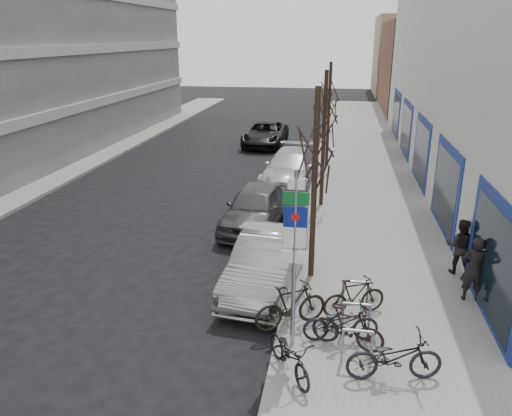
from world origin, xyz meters
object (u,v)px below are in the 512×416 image
(meter_front, at_px, (294,257))
(bike_mid_inner, at_px, (291,305))
(bike_near_right, at_px, (348,327))
(bike_near_left, at_px, (290,352))
(parked_car_front, at_px, (267,262))
(tree_mid, at_px, (325,107))
(meter_mid, at_px, (308,197))
(bike_far_inner, at_px, (354,296))
(lane_car, at_px, (265,134))
(bike_mid_curb, at_px, (341,320))
(meter_back, at_px, (316,163))
(bike_rack, at_px, (356,315))
(parked_car_back, at_px, (290,168))
(tree_far, at_px, (330,90))
(tree_near, at_px, (316,140))
(bike_far_curb, at_px, (395,353))
(pedestrian_near, at_px, (474,269))
(pedestrian_far, at_px, (460,246))
(parked_car_mid, at_px, (256,207))
(highway_sign_pole, at_px, (295,250))

(meter_front, xyz_separation_m, bike_mid_inner, (0.14, -2.30, -0.20))
(bike_mid_inner, bearing_deg, bike_near_right, -148.50)
(bike_near_left, relative_size, parked_car_front, 0.37)
(tree_mid, xyz_separation_m, meter_front, (-0.45, -7.00, -3.19))
(tree_mid, bearing_deg, meter_front, -93.68)
(meter_front, relative_size, meter_mid, 1.00)
(bike_far_inner, xyz_separation_m, lane_car, (-5.28, 20.39, 0.09))
(parked_car_front, bearing_deg, bike_mid_curb, -45.09)
(parked_car_front, relative_size, lane_car, 0.86)
(meter_front, bearing_deg, meter_back, 90.00)
(bike_rack, relative_size, meter_back, 1.78)
(bike_rack, bearing_deg, parked_car_back, 102.50)
(bike_mid_curb, bearing_deg, bike_near_left, 132.30)
(tree_far, relative_size, lane_car, 1.02)
(bike_rack, bearing_deg, parked_car_front, 136.95)
(bike_near_right, height_order, bike_mid_curb, bike_mid_curb)
(tree_near, bearing_deg, bike_mid_inner, -96.27)
(bike_near_right, relative_size, parked_car_back, 0.30)
(bike_far_inner, distance_m, lane_car, 21.06)
(bike_near_right, bearing_deg, bike_far_curb, -121.40)
(pedestrian_near, bearing_deg, pedestrian_far, -88.60)
(tree_far, bearing_deg, meter_front, -91.91)
(bike_near_right, bearing_deg, meter_back, 20.56)
(meter_mid, relative_size, bike_far_curb, 0.65)
(tree_far, relative_size, parked_car_mid, 1.18)
(tree_far, height_order, meter_back, tree_far)
(tree_near, xyz_separation_m, bike_far_curb, (1.92, -4.37, -3.36))
(meter_mid, bearing_deg, bike_mid_inner, -88.96)
(tree_mid, bearing_deg, lane_car, 109.02)
(tree_mid, xyz_separation_m, meter_mid, (-0.45, -1.50, -3.19))
(meter_mid, xyz_separation_m, parked_car_mid, (-1.82, -1.13, -0.12))
(pedestrian_near, bearing_deg, bike_mid_curb, 37.41)
(meter_mid, bearing_deg, meter_front, -90.00)
(parked_car_mid, bearing_deg, meter_mid, 37.73)
(bike_mid_curb, bearing_deg, bike_far_curb, -149.85)
(tree_mid, height_order, bike_near_right, tree_mid)
(meter_mid, relative_size, parked_car_back, 0.23)
(parked_car_back, bearing_deg, parked_car_mid, -91.85)
(bike_rack, relative_size, parked_car_back, 0.41)
(tree_near, distance_m, bike_mid_curb, 4.75)
(tree_near, distance_m, tree_mid, 6.50)
(meter_front, distance_m, lane_car, 19.24)
(tree_mid, relative_size, bike_far_curb, 2.83)
(bike_near_right, distance_m, parked_car_mid, 8.00)
(bike_mid_inner, xyz_separation_m, parked_car_back, (-1.30, 12.55, 0.08))
(bike_far_inner, distance_m, parked_car_back, 12.07)
(bike_mid_curb, bearing_deg, parked_car_back, -0.61)
(tree_mid, height_order, meter_front, tree_mid)
(lane_car, bearing_deg, pedestrian_far, -63.75)
(highway_sign_pole, distance_m, bike_rack, 2.36)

